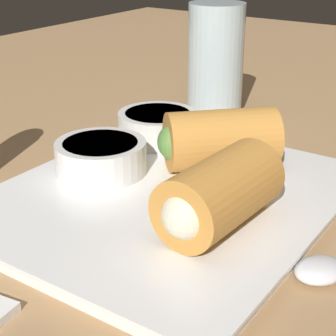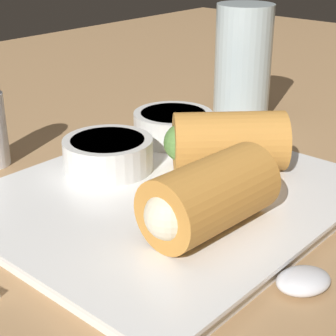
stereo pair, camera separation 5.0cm
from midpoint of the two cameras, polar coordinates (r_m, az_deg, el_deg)
name	(u,v)px [view 2 (the right image)]	position (r cm, az deg, el deg)	size (l,w,h in cm)	color
table_surface	(192,222)	(44.31, 5.71, -5.62)	(180.00, 140.00, 2.00)	#A87F54
serving_plate	(168,200)	(43.69, 3.28, -3.37)	(27.60, 23.88, 1.50)	white
roll_front_left	(223,142)	(46.73, 8.71, 2.58)	(10.01, 9.99, 4.98)	#C68438
roll_front_right	(205,198)	(37.13, 7.66, -3.13)	(10.17, 5.49, 4.98)	#C68438
dipping_bowl_near	(108,153)	(46.79, -3.08, 1.48)	(7.52, 7.52, 2.65)	silver
dipping_bowl_far	(173,125)	(53.46, 3.21, 4.37)	(7.52, 7.52, 2.65)	silver
spoon	(326,275)	(37.36, 19.53, -10.33)	(16.02, 8.15, 1.24)	silver
drinking_glass	(243,62)	(64.17, 9.89, 10.49)	(6.29, 6.29, 12.64)	silver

